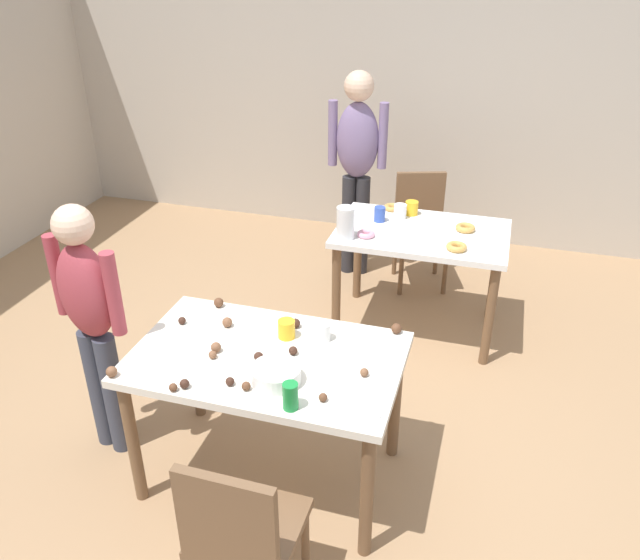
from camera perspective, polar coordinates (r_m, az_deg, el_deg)
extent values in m
plane|color=#9E7A56|center=(3.55, -3.38, -15.89)|extent=(6.40, 6.40, 0.00)
cube|color=#BCB2A3|center=(5.76, 7.41, 16.52)|extent=(6.40, 0.10, 2.60)
cube|color=silver|center=(3.02, -4.78, -7.01)|extent=(1.26, 0.78, 0.04)
cylinder|color=brown|center=(3.25, -16.34, -13.73)|extent=(0.06, 0.06, 0.71)
cylinder|color=brown|center=(2.90, 4.20, -18.60)|extent=(0.06, 0.06, 0.71)
cylinder|color=brown|center=(3.68, -11.06, -7.32)|extent=(0.06, 0.06, 0.71)
cylinder|color=brown|center=(3.38, 6.73, -10.65)|extent=(0.06, 0.06, 0.71)
cube|color=white|center=(4.29, 9.08, 4.12)|extent=(1.12, 0.73, 0.04)
cylinder|color=brown|center=(4.28, 1.45, -1.24)|extent=(0.06, 0.06, 0.71)
cylinder|color=brown|center=(4.17, 14.88, -3.15)|extent=(0.06, 0.06, 0.71)
cylinder|color=brown|center=(4.80, 3.38, 2.24)|extent=(0.06, 0.06, 0.71)
cylinder|color=brown|center=(4.71, 15.32, 0.62)|extent=(0.06, 0.06, 0.71)
cube|color=brown|center=(2.70, -6.27, -21.11)|extent=(0.40, 0.40, 0.04)
cube|color=brown|center=(2.42, -8.33, -20.61)|extent=(0.38, 0.04, 0.42)
cylinder|color=brown|center=(3.02, -7.89, -20.72)|extent=(0.04, 0.04, 0.41)
cylinder|color=brown|center=(2.93, -1.32, -22.38)|extent=(0.04, 0.04, 0.41)
cube|color=brown|center=(5.01, 9.05, 4.02)|extent=(0.51, 0.51, 0.04)
cube|color=brown|center=(5.08, 8.90, 7.23)|extent=(0.37, 0.16, 0.42)
cylinder|color=brown|center=(4.99, 11.10, 0.86)|extent=(0.04, 0.04, 0.41)
cylinder|color=brown|center=(4.93, 7.25, 0.81)|extent=(0.04, 0.04, 0.41)
cylinder|color=brown|center=(5.29, 10.36, 2.58)|extent=(0.04, 0.04, 0.41)
cylinder|color=brown|center=(5.23, 6.71, 2.55)|extent=(0.04, 0.04, 0.41)
cylinder|color=#383D4C|center=(3.64, -19.12, -9.07)|extent=(0.11, 0.11, 0.71)
cylinder|color=#383D4C|center=(3.56, -17.91, -9.68)|extent=(0.11, 0.11, 0.71)
ellipsoid|color=#9E3842|center=(3.28, -20.13, -0.93)|extent=(0.36, 0.27, 0.50)
sphere|color=beige|center=(3.13, -21.18, 4.62)|extent=(0.19, 0.19, 0.19)
cylinder|color=#9E3842|center=(3.40, -22.36, 0.43)|extent=(0.08, 0.08, 0.43)
cylinder|color=#9E3842|center=(3.13, -17.94, -1.20)|extent=(0.08, 0.08, 0.43)
cylinder|color=#28282D|center=(5.16, 3.75, 4.81)|extent=(0.11, 0.11, 0.82)
cylinder|color=#28282D|center=(5.17, 2.54, 4.91)|extent=(0.11, 0.11, 0.82)
ellipsoid|color=slate|center=(4.92, 3.37, 12.32)|extent=(0.34, 0.23, 0.58)
sphere|color=beige|center=(4.83, 3.51, 16.89)|extent=(0.22, 0.22, 0.22)
cylinder|color=slate|center=(4.89, 5.64, 12.65)|extent=(0.08, 0.08, 0.49)
cylinder|color=slate|center=(4.94, 1.15, 12.95)|extent=(0.08, 0.08, 0.49)
cylinder|color=white|center=(2.82, -3.94, -8.40)|extent=(0.22, 0.22, 0.07)
cylinder|color=#198438|center=(2.66, -2.65, -10.30)|extent=(0.07, 0.07, 0.12)
cube|color=silver|center=(2.68, 3.63, -11.71)|extent=(0.17, 0.02, 0.01)
cylinder|color=yellow|center=(3.10, -3.01, -4.38)|extent=(0.08, 0.08, 0.09)
cylinder|color=white|center=(3.08, 0.28, -4.64)|extent=(0.07, 0.07, 0.09)
sphere|color=brown|center=(2.80, -6.60, -9.38)|extent=(0.04, 0.04, 0.04)
sphere|color=brown|center=(3.22, -8.27, -3.75)|extent=(0.05, 0.05, 0.05)
sphere|color=#3D2319|center=(2.99, -2.41, -6.31)|extent=(0.04, 0.04, 0.04)
sphere|color=brown|center=(2.84, -12.96, -9.32)|extent=(0.04, 0.04, 0.04)
sphere|color=brown|center=(2.86, 3.97, -8.21)|extent=(0.04, 0.04, 0.04)
sphere|color=brown|center=(3.05, -9.26, -5.94)|extent=(0.05, 0.05, 0.05)
sphere|color=#3D2319|center=(3.18, -2.20, -3.88)|extent=(0.05, 0.05, 0.05)
sphere|color=#3D2319|center=(2.83, -8.03, -8.95)|extent=(0.04, 0.04, 0.04)
sphere|color=#3D2319|center=(2.96, -5.50, -6.81)|extent=(0.04, 0.04, 0.04)
sphere|color=#3D2319|center=(3.29, -12.21, -3.56)|extent=(0.04, 0.04, 0.04)
sphere|color=brown|center=(3.16, 6.84, -4.30)|extent=(0.05, 0.05, 0.05)
sphere|color=#3D2319|center=(2.85, -11.99, -9.05)|extent=(0.04, 0.04, 0.04)
sphere|color=brown|center=(2.72, 0.27, -10.42)|extent=(0.04, 0.04, 0.04)
sphere|color=brown|center=(3.01, -9.55, -6.60)|extent=(0.04, 0.04, 0.04)
sphere|color=brown|center=(3.00, -18.09, -7.78)|extent=(0.05, 0.05, 0.05)
sphere|color=brown|center=(3.39, -9.03, -2.00)|extent=(0.05, 0.05, 0.05)
cylinder|color=white|center=(4.09, 2.33, 5.11)|extent=(0.12, 0.12, 0.21)
cylinder|color=yellow|center=(4.51, 8.17, 6.38)|extent=(0.09, 0.09, 0.10)
cylinder|color=#3351B2|center=(4.38, 5.35, 5.86)|extent=(0.08, 0.08, 0.10)
cylinder|color=white|center=(4.44, 7.16, 6.09)|extent=(0.09, 0.09, 0.10)
torus|color=pink|center=(4.15, 4.12, 4.11)|extent=(0.12, 0.12, 0.03)
torus|color=gold|center=(4.33, 12.84, 4.55)|extent=(0.13, 0.13, 0.04)
torus|color=gold|center=(4.05, 12.08, 2.91)|extent=(0.13, 0.13, 0.04)
torus|color=gold|center=(4.59, 6.44, 6.45)|extent=(0.12, 0.12, 0.03)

